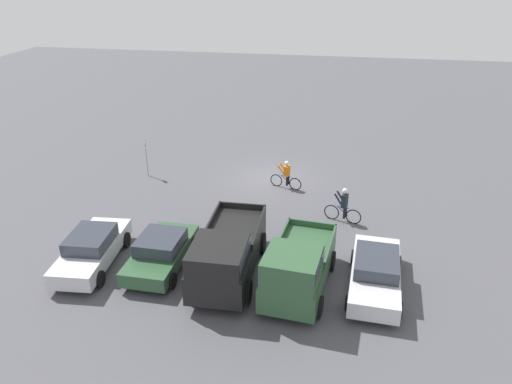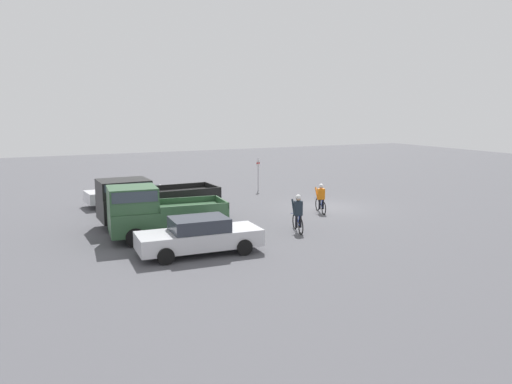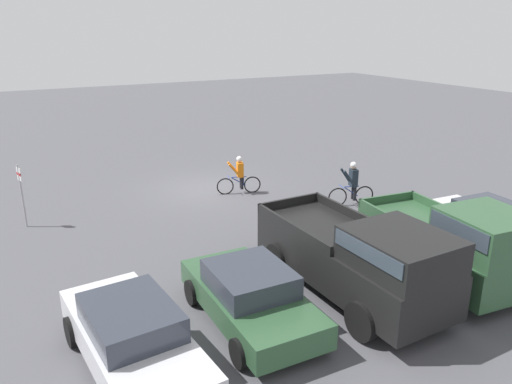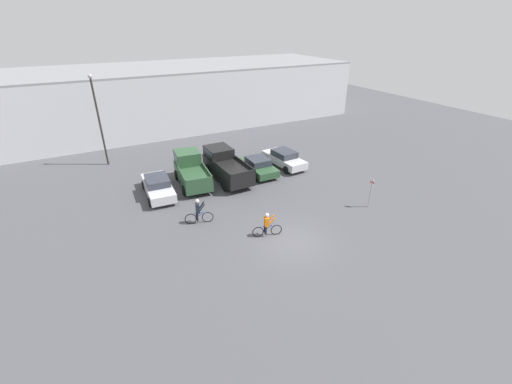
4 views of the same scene
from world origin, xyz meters
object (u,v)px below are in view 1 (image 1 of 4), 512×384
object	(u,v)px
pickup_truck_1	(227,253)
sedan_2	(92,249)
sedan_0	(376,272)
fire_lane_sign	(146,154)
pickup_truck_0	(297,267)
cyclist_1	(344,205)
cyclist_0	(286,175)
sedan_1	(161,251)

from	to	relation	value
pickup_truck_1	sedan_2	xyz separation A→B (m)	(5.61, -0.05, -0.47)
sedan_0	fire_lane_sign	distance (m)	15.19
pickup_truck_0	pickup_truck_1	world-z (taller)	pickup_truck_0
fire_lane_sign	pickup_truck_1	bearing A→B (deg)	126.95
sedan_0	fire_lane_sign	xyz separation A→B (m)	(12.45, -8.68, 0.63)
cyclist_1	pickup_truck_0	bearing A→B (deg)	75.82
sedan_0	cyclist_0	xyz separation A→B (m)	(4.45, -8.47, 0.07)
sedan_0	fire_lane_sign	world-z (taller)	fire_lane_sign
sedan_0	pickup_truck_1	xyz separation A→B (m)	(5.59, 0.44, 0.48)
sedan_1	cyclist_0	xyz separation A→B (m)	(-3.95, -8.48, 0.09)
fire_lane_sign	cyclist_0	bearing A→B (deg)	178.47
sedan_0	fire_lane_sign	size ratio (longest dim) A/B	2.18
cyclist_1	fire_lane_sign	xyz separation A→B (m)	(11.13, -3.51, 0.48)
sedan_1	fire_lane_sign	size ratio (longest dim) A/B	1.93
sedan_0	sedan_2	xyz separation A→B (m)	(11.20, 0.39, 0.01)
sedan_2	fire_lane_sign	size ratio (longest dim) A/B	2.14
cyclist_0	sedan_2	bearing A→B (deg)	52.67
sedan_0	sedan_2	size ratio (longest dim) A/B	1.02
sedan_1	cyclist_0	world-z (taller)	cyclist_0
pickup_truck_1	sedan_1	distance (m)	2.88
pickup_truck_0	sedan_2	world-z (taller)	pickup_truck_0
sedan_2	cyclist_0	size ratio (longest dim) A/B	2.66
sedan_2	pickup_truck_0	bearing A→B (deg)	176.61
sedan_1	fire_lane_sign	world-z (taller)	fire_lane_sign
pickup_truck_0	fire_lane_sign	world-z (taller)	pickup_truck_0
sedan_2	fire_lane_sign	xyz separation A→B (m)	(1.25, -9.07, 0.61)
sedan_2	cyclist_1	distance (m)	11.34
pickup_truck_1	cyclist_0	size ratio (longest dim) A/B	3.19
sedan_0	cyclist_1	size ratio (longest dim) A/B	2.72
sedan_1	pickup_truck_1	bearing A→B (deg)	171.41
pickup_truck_1	cyclist_1	world-z (taller)	pickup_truck_1
pickup_truck_0	sedan_2	bearing A→B (deg)	-3.39
sedan_0	cyclist_1	world-z (taller)	cyclist_1
pickup_truck_1	pickup_truck_0	bearing A→B (deg)	170.75
pickup_truck_1	cyclist_0	xyz separation A→B (m)	(-1.14, -8.90, -0.41)
cyclist_0	cyclist_1	size ratio (longest dim) A/B	1.00
sedan_2	cyclist_0	xyz separation A→B (m)	(-6.75, -8.85, 0.05)
sedan_1	sedan_0	bearing A→B (deg)	-179.92
cyclist_1	sedan_2	bearing A→B (deg)	29.36
sedan_0	sedan_2	distance (m)	11.21
sedan_0	sedan_1	world-z (taller)	sedan_0
sedan_0	pickup_truck_0	bearing A→B (deg)	17.21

